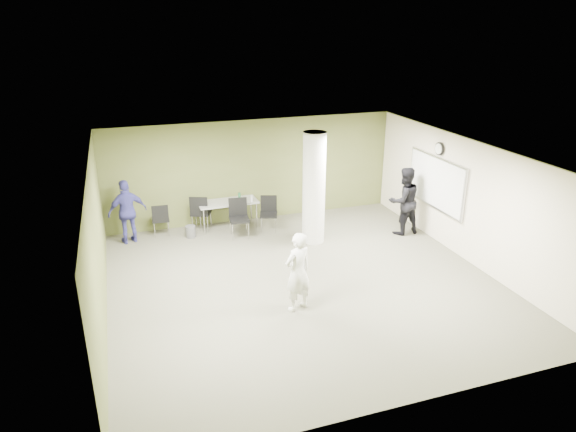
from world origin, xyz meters
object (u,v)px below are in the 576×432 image
object	(u,v)px
chair_back_left	(160,217)
woman_white	(298,272)
folding_table	(228,203)
man_blue	(128,212)
man_black	(404,201)

from	to	relation	value
chair_back_left	woman_white	xyz separation A→B (m)	(2.14, -4.54, 0.30)
chair_back_left	folding_table	bearing A→B (deg)	-178.01
chair_back_left	man_blue	distance (m)	0.87
folding_table	man_blue	distance (m)	2.58
folding_table	woman_white	distance (m)	4.53
woman_white	folding_table	bearing A→B (deg)	-105.64
chair_back_left	man_blue	bearing A→B (deg)	15.06
folding_table	chair_back_left	size ratio (longest dim) A/B	1.84
man_blue	man_black	bearing A→B (deg)	152.53
man_blue	chair_back_left	bearing A→B (deg)	178.49
folding_table	woman_white	world-z (taller)	woman_white
folding_table	chair_back_left	distance (m)	1.80
woman_white	chair_back_left	bearing A→B (deg)	-84.90
man_black	man_blue	distance (m)	7.00
woman_white	man_black	distance (m)	4.73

